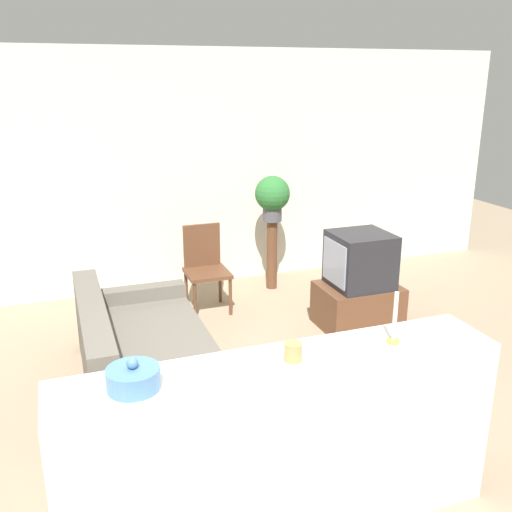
% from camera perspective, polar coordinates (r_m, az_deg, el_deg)
% --- Properties ---
extents(ground_plane, '(14.00, 14.00, 0.00)m').
position_cam_1_polar(ground_plane, '(3.93, -0.51, -20.06)').
color(ground_plane, gray).
extents(wall_back, '(9.00, 0.06, 2.70)m').
position_cam_1_polar(wall_back, '(6.53, -10.68, 8.08)').
color(wall_back, beige).
rests_on(wall_back, ground_plane).
extents(couch, '(0.99, 1.76, 0.73)m').
position_cam_1_polar(couch, '(4.73, -11.35, -9.67)').
color(couch, '#605B51').
rests_on(couch, ground_plane).
extents(tv_stand, '(0.77, 0.58, 0.43)m').
position_cam_1_polar(tv_stand, '(5.78, 10.12, -4.89)').
color(tv_stand, brown).
rests_on(tv_stand, ground_plane).
extents(television, '(0.56, 0.54, 0.53)m').
position_cam_1_polar(television, '(5.61, 10.33, -0.38)').
color(television, '#232328').
rests_on(television, tv_stand).
extents(wooden_chair, '(0.44, 0.44, 0.90)m').
position_cam_1_polar(wooden_chair, '(6.04, -5.10, -0.84)').
color(wooden_chair, brown).
rests_on(wooden_chair, ground_plane).
extents(plant_stand, '(0.12, 0.12, 0.81)m').
position_cam_1_polar(plant_stand, '(6.63, 1.60, 0.12)').
color(plant_stand, brown).
rests_on(plant_stand, ground_plane).
extents(potted_plant, '(0.40, 0.40, 0.52)m').
position_cam_1_polar(potted_plant, '(6.45, 1.65, 6.06)').
color(potted_plant, '#4C4C51').
rests_on(potted_plant, plant_stand).
extents(foreground_counter, '(2.37, 0.44, 1.01)m').
position_cam_1_polar(foreground_counter, '(3.24, 2.73, -18.39)').
color(foreground_counter, white).
rests_on(foreground_counter, ground_plane).
extents(decorative_bowl, '(0.25, 0.25, 0.16)m').
position_cam_1_polar(decorative_bowl, '(2.77, -12.17, -11.85)').
color(decorative_bowl, '#4C7AAD').
rests_on(decorative_bowl, foreground_counter).
extents(candle_jar, '(0.10, 0.10, 0.10)m').
position_cam_1_polar(candle_jar, '(2.96, 3.74, -9.54)').
color(candle_jar, '#C6844C').
rests_on(candle_jar, foreground_counter).
extents(candlestick, '(0.07, 0.07, 0.30)m').
position_cam_1_polar(candlestick, '(3.20, 13.66, -6.78)').
color(candlestick, '#B7933D').
rests_on(candlestick, foreground_counter).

